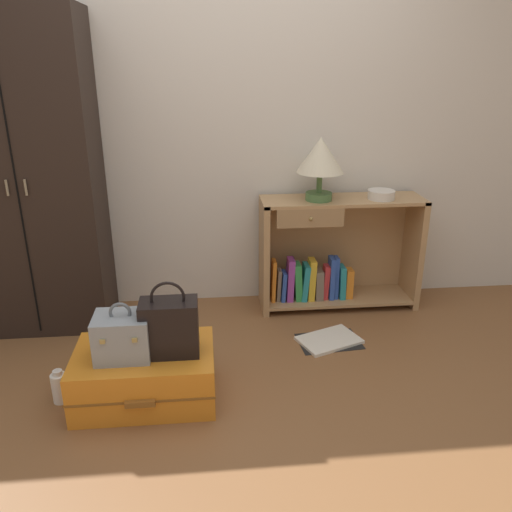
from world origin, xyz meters
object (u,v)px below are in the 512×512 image
Objects in this scene: open_book_on_floor at (329,340)px; wardrobe at (29,178)px; suitcase_large at (145,375)px; table_lamp at (320,158)px; bookshelf at (332,256)px; bottle at (60,387)px; bowl at (381,195)px; handbag at (170,327)px; train_case at (123,336)px.

wardrobe is at bearing 165.70° from open_book_on_floor.
wardrobe is 1.41m from suitcase_large.
open_book_on_floor is (1.77, -0.45, -0.95)m from wardrobe.
table_lamp reaches higher than open_book_on_floor.
table_lamp is 0.96× the size of open_book_on_floor.
wardrobe is 4.53× the size of open_book_on_floor.
table_lamp is 0.58× the size of suitcase_large.
bookshelf is (1.89, 0.07, -0.59)m from wardrobe.
suitcase_large is 3.92× the size of bottle.
wardrobe reaches higher than bottle.
bowl is at bearing -9.83° from bookshelf.
wardrobe reaches higher than handbag.
train_case is 1.30m from open_book_on_floor.
bottle is at bearing 173.03° from train_case.
wardrobe is at bearing -177.84° from bookshelf.
bowl is at bearing 32.06° from suitcase_large.
bowl reaches higher than train_case.
handbag reaches higher than open_book_on_floor.
wardrobe is 10.69× the size of bottle.
handbag is (-1.04, -1.00, 0.05)m from bookshelf.
handbag is (-0.92, -0.96, -0.63)m from table_lamp.
suitcase_large is (-1.06, -0.93, -0.91)m from table_lamp.
bowl is 1.68m from handbag.
bottle is (-0.43, 0.01, -0.05)m from suitcase_large.
wardrobe reaches higher than train_case.
table_lamp is at bearing -161.14° from bookshelf.
train_case is at bearing -159.01° from suitcase_large.
bowl is (2.18, 0.02, -0.16)m from wardrobe.
handbag is (0.22, 0.01, 0.03)m from train_case.
suitcase_large is (0.71, -0.90, -0.82)m from wardrobe.
table_lamp reaches higher than bookshelf.
bookshelf is 0.53m from bowl.
bottle reaches higher than open_book_on_floor.
wardrobe is 2.05m from open_book_on_floor.
bowl is 0.25× the size of suitcase_large.
bookshelf is at bearing 2.16° from wardrobe.
bottle is 1.55m from open_book_on_floor.
bookshelf is 2.55× the size of open_book_on_floor.
table_lamp is (-0.12, -0.04, 0.68)m from bookshelf.
suitcase_large reaches higher than open_book_on_floor.
bowl is 0.61× the size of train_case.
train_case reaches higher than open_book_on_floor.
suitcase_large is 0.26m from train_case.
table_lamp is at bearing 41.32° from suitcase_large.
bowl is 0.46× the size of handbag.
bookshelf is at bearing 39.52° from suitcase_large.
bottle is (-0.34, 0.04, -0.30)m from train_case.
table_lamp is 2.00m from bottle.
handbag is at bearing -47.49° from wardrobe.
handbag is (-1.33, -0.95, -0.38)m from bowl.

